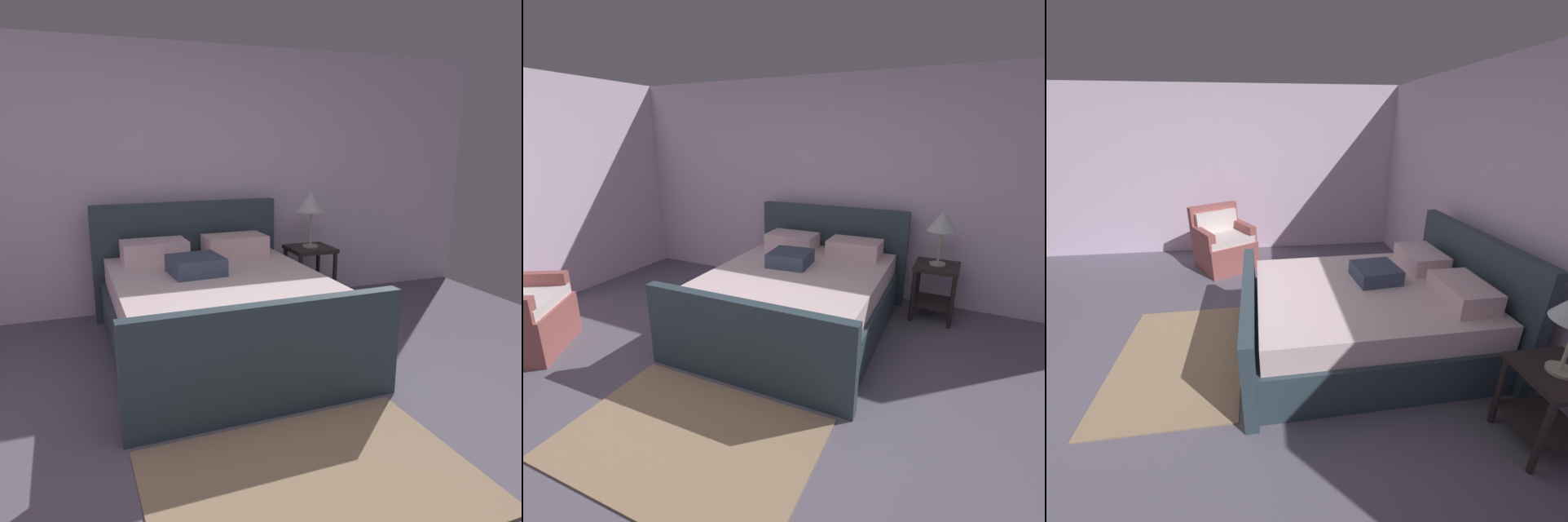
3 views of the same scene
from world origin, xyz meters
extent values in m
cube|color=slate|center=(0.00, 0.00, -0.01)|extent=(6.12, 5.73, 0.02)
cube|color=silver|center=(0.00, 2.92, 1.28)|extent=(6.24, 0.12, 2.55)
cube|color=#30414B|center=(-0.18, 1.62, 0.20)|extent=(1.70, 2.04, 0.40)
cube|color=#30414B|center=(-0.20, 2.66, 0.55)|extent=(1.78, 0.14, 1.09)
cube|color=#30414B|center=(-0.15, 0.57, 0.36)|extent=(1.78, 0.14, 0.72)
cube|color=silver|center=(-0.18, 1.62, 0.51)|extent=(1.62, 1.97, 0.22)
cube|color=silver|center=(-0.57, 2.33, 0.71)|extent=(0.57, 0.37, 0.18)
cube|color=silver|center=(0.18, 2.34, 0.71)|extent=(0.57, 0.37, 0.18)
cube|color=#3B475E|center=(-0.32, 1.76, 0.69)|extent=(0.43, 0.43, 0.14)
cube|color=#292120|center=(1.03, 2.49, 0.58)|extent=(0.44, 0.44, 0.04)
cube|color=#292120|center=(1.03, 2.49, 0.18)|extent=(0.40, 0.40, 0.02)
cylinder|color=#292120|center=(0.84, 2.30, 0.28)|extent=(0.04, 0.04, 0.56)
cylinder|color=#292120|center=(1.22, 2.30, 0.28)|extent=(0.04, 0.04, 0.56)
cylinder|color=#292120|center=(0.84, 2.68, 0.28)|extent=(0.04, 0.04, 0.56)
cylinder|color=#292120|center=(1.22, 2.68, 0.28)|extent=(0.04, 0.04, 0.56)
cylinder|color=#B7B293|center=(1.03, 2.49, 0.61)|extent=(0.16, 0.16, 0.02)
cylinder|color=#B7B293|center=(1.03, 2.49, 0.79)|extent=(0.02, 0.02, 0.34)
cone|color=silver|center=(1.03, 2.49, 1.07)|extent=(0.30, 0.30, 0.21)
cube|color=#9D524F|center=(-2.42, 0.39, 0.53)|extent=(0.61, 0.42, 0.22)
cube|color=tan|center=(-0.18, -0.10, 0.01)|extent=(1.67, 1.17, 0.01)
camera|label=1|loc=(-1.17, -2.04, 1.64)|focal=34.57mm
camera|label=2|loc=(1.27, -1.64, 1.88)|focal=26.54mm
camera|label=3|loc=(2.42, 0.76, 2.00)|focal=22.66mm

